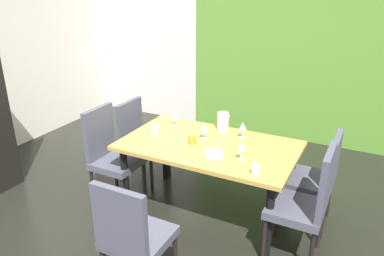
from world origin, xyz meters
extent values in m
cube|color=black|center=(0.00, 0.00, -0.01)|extent=(5.62, 5.46, 0.02)
cube|color=silver|center=(-1.86, 2.68, 1.38)|extent=(1.91, 0.10, 2.76)
cube|color=#5B9132|center=(0.95, 2.68, 1.38)|extent=(3.71, 0.10, 2.76)
cube|color=gold|center=(0.34, 0.41, 0.72)|extent=(1.64, 0.97, 0.04)
cylinder|color=black|center=(-0.38, 0.80, 0.35)|extent=(0.07, 0.07, 0.70)
cylinder|color=black|center=(1.07, 0.80, 0.35)|extent=(0.07, 0.07, 0.70)
cylinder|color=black|center=(-0.38, 0.03, 0.35)|extent=(0.07, 0.07, 0.70)
cylinder|color=black|center=(1.07, 0.03, 0.35)|extent=(0.07, 0.07, 0.70)
cube|color=#484956|center=(1.25, 0.67, 0.45)|extent=(0.44, 0.44, 0.07)
cube|color=#484956|center=(1.45, 0.67, 0.69)|extent=(0.05, 0.42, 0.48)
cylinder|color=black|center=(1.06, 0.48, 0.21)|extent=(0.04, 0.04, 0.42)
cylinder|color=black|center=(1.06, 0.86, 0.21)|extent=(0.04, 0.04, 0.42)
cylinder|color=black|center=(1.44, 0.48, 0.21)|extent=(0.04, 0.04, 0.42)
cylinder|color=black|center=(1.44, 0.86, 0.21)|extent=(0.04, 0.04, 0.42)
cube|color=#484956|center=(1.25, 0.15, 0.45)|extent=(0.44, 0.44, 0.07)
cube|color=#484956|center=(1.45, 0.15, 0.74)|extent=(0.05, 0.42, 0.57)
cylinder|color=black|center=(1.06, -0.04, 0.21)|extent=(0.04, 0.04, 0.42)
cylinder|color=black|center=(1.06, 0.34, 0.21)|extent=(0.04, 0.04, 0.42)
cylinder|color=black|center=(1.44, -0.04, 0.21)|extent=(0.04, 0.04, 0.42)
cylinder|color=black|center=(1.44, 0.34, 0.21)|extent=(0.04, 0.04, 0.42)
cube|color=#484956|center=(-0.56, 0.15, 0.45)|extent=(0.44, 0.44, 0.07)
cube|color=#484956|center=(-0.76, 0.15, 0.73)|extent=(0.05, 0.42, 0.56)
cylinder|color=black|center=(-0.37, 0.34, 0.21)|extent=(0.04, 0.04, 0.42)
cylinder|color=black|center=(-0.37, -0.04, 0.21)|extent=(0.04, 0.04, 0.42)
cylinder|color=black|center=(-0.75, 0.34, 0.21)|extent=(0.04, 0.04, 0.42)
cylinder|color=black|center=(-0.75, -0.04, 0.21)|extent=(0.04, 0.04, 0.42)
cube|color=#484956|center=(0.32, -0.73, 0.45)|extent=(0.44, 0.44, 0.07)
cube|color=#484956|center=(0.32, -0.93, 0.71)|extent=(0.42, 0.05, 0.51)
cylinder|color=black|center=(0.13, -0.54, 0.21)|extent=(0.04, 0.04, 0.42)
cylinder|color=black|center=(0.51, -0.54, 0.21)|extent=(0.04, 0.04, 0.42)
cube|color=#484956|center=(-0.56, 0.67, 0.45)|extent=(0.44, 0.44, 0.07)
cube|color=#484956|center=(-0.76, 0.67, 0.69)|extent=(0.05, 0.42, 0.48)
cylinder|color=black|center=(-0.37, 0.86, 0.21)|extent=(0.04, 0.04, 0.42)
cylinder|color=black|center=(-0.37, 0.48, 0.21)|extent=(0.04, 0.04, 0.42)
cylinder|color=black|center=(-0.75, 0.86, 0.21)|extent=(0.04, 0.04, 0.42)
cylinder|color=black|center=(-0.75, 0.48, 0.21)|extent=(0.04, 0.04, 0.42)
cylinder|color=silver|center=(-0.18, 0.68, 0.75)|extent=(0.06, 0.06, 0.00)
cylinder|color=silver|center=(-0.18, 0.68, 0.78)|extent=(0.01, 0.01, 0.07)
cone|color=silver|center=(-0.18, 0.68, 0.86)|extent=(0.07, 0.07, 0.09)
cylinder|color=silver|center=(0.73, 0.24, 0.75)|extent=(0.06, 0.06, 0.00)
cylinder|color=silver|center=(0.73, 0.24, 0.79)|extent=(0.01, 0.01, 0.09)
cone|color=silver|center=(0.73, 0.24, 0.87)|extent=(0.07, 0.07, 0.07)
cylinder|color=silver|center=(0.57, 0.70, 0.75)|extent=(0.06, 0.06, 0.00)
cylinder|color=silver|center=(0.57, 0.70, 0.79)|extent=(0.01, 0.01, 0.09)
cone|color=silver|center=(0.57, 0.70, 0.87)|extent=(0.07, 0.07, 0.07)
cylinder|color=silver|center=(0.25, 0.51, 0.75)|extent=(0.06, 0.06, 0.00)
cylinder|color=silver|center=(0.25, 0.51, 0.79)|extent=(0.01, 0.01, 0.07)
cone|color=silver|center=(0.25, 0.51, 0.86)|extent=(0.07, 0.07, 0.08)
cylinder|color=silver|center=(0.49, 0.19, 0.76)|extent=(0.17, 0.17, 0.04)
cylinder|color=white|center=(-0.23, 0.37, 0.79)|extent=(0.07, 0.07, 0.10)
cylinder|color=white|center=(0.92, 0.04, 0.79)|extent=(0.07, 0.07, 0.09)
cylinder|color=#AF8A29|center=(0.20, 0.35, 0.79)|extent=(0.08, 0.08, 0.08)
cylinder|color=silver|center=(0.32, 0.80, 0.84)|extent=(0.12, 0.12, 0.19)
cone|color=silver|center=(0.38, 0.80, 0.92)|extent=(0.04, 0.04, 0.03)
camera|label=1|loc=(1.67, -2.53, 2.21)|focal=35.00mm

